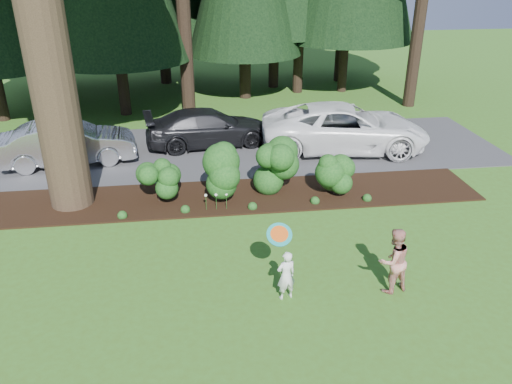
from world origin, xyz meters
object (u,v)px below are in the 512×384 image
Objects in this scene: car_white_suv at (345,128)px; child at (286,275)px; car_dark_suv at (209,128)px; frisbee at (279,234)px; car_silver_wagon at (68,143)px; adult at (393,261)px.

child is (-3.93, -8.89, -0.32)m from car_white_suv.
car_dark_suv is 10.22m from frisbee.
adult is at bearing -144.02° from car_silver_wagon.
frisbee is at bearing 178.18° from car_dark_suv.
child is 2.16× the size of frisbee.
car_white_suv is 9.04m from adult.
car_white_suv reaches higher than child.
car_silver_wagon reaches higher than car_dark_suv.
car_dark_suv is 10.73m from adult.
car_dark_suv is 8.99× the size of frisbee.
adult is 2.84× the size of frisbee.
adult is (8.69, -8.80, -0.03)m from car_silver_wagon.
frisbee reaches higher than child.
car_silver_wagon is 10.80m from child.
car_white_suv is 1.29× the size of car_dark_suv.
adult reaches higher than car_dark_suv.
car_dark_suv reaches higher than child.
adult is at bearing -168.04° from car_dark_suv.
car_silver_wagon is 12.36m from adult.
car_white_suv is (10.23, 0.12, 0.10)m from car_silver_wagon.
frisbee reaches higher than car_dark_suv.
car_dark_suv is 4.17× the size of child.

